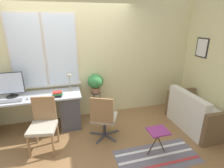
# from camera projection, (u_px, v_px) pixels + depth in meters

# --- Properties ---
(ground_plane) EXTENTS (14.00, 14.00, 0.00)m
(ground_plane) POSITION_uv_depth(u_px,v_px,m) (81.00, 131.00, 3.62)
(ground_plane) COLOR olive
(wall_back_with_window) EXTENTS (9.00, 0.12, 2.70)m
(wall_back_with_window) POSITION_uv_depth(u_px,v_px,m) (73.00, 60.00, 3.79)
(wall_back_with_window) COLOR beige
(wall_back_with_window) RESTS_ON ground_plane
(wall_right_with_picture) EXTENTS (0.08, 9.00, 2.70)m
(wall_right_with_picture) POSITION_uv_depth(u_px,v_px,m) (206.00, 59.00, 3.88)
(wall_right_with_picture) COLOR beige
(wall_right_with_picture) RESTS_ON ground_plane
(desk) EXTENTS (2.16, 0.62, 0.76)m
(desk) POSITION_uv_depth(u_px,v_px,m) (27.00, 113.00, 3.51)
(desk) COLOR #B2B7BC
(desk) RESTS_ON ground_plane
(monitor) EXTENTS (0.48, 0.22, 0.49)m
(monitor) POSITION_uv_depth(u_px,v_px,m) (10.00, 85.00, 3.32)
(monitor) COLOR black
(monitor) RESTS_ON desk
(keyboard) EXTENTS (0.38, 0.14, 0.02)m
(keyboard) POSITION_uv_depth(u_px,v_px,m) (11.00, 101.00, 3.19)
(keyboard) COLOR slate
(keyboard) RESTS_ON desk
(mouse) EXTENTS (0.04, 0.07, 0.03)m
(mouse) POSITION_uv_depth(u_px,v_px,m) (28.00, 99.00, 3.27)
(mouse) COLOR slate
(mouse) RESTS_ON desk
(desk_lamp) EXTENTS (0.13, 0.13, 0.37)m
(desk_lamp) POSITION_uv_depth(u_px,v_px,m) (69.00, 79.00, 3.65)
(desk_lamp) COLOR #BCB299
(desk_lamp) RESTS_ON desk
(book_stack) EXTENTS (0.20, 0.16, 0.10)m
(book_stack) POSITION_uv_depth(u_px,v_px,m) (57.00, 94.00, 3.40)
(book_stack) COLOR black
(book_stack) RESTS_ON desk
(desk_chair_wooden) EXTENTS (0.51, 0.52, 0.92)m
(desk_chair_wooden) POSITION_uv_depth(u_px,v_px,m) (43.00, 123.00, 3.01)
(desk_chair_wooden) COLOR olive
(desk_chair_wooden) RESTS_ON ground_plane
(office_chair_swivel) EXTENTS (0.60, 0.62, 0.91)m
(office_chair_swivel) POSITION_uv_depth(u_px,v_px,m) (104.00, 117.00, 3.27)
(office_chair_swivel) COLOR #47474C
(office_chair_swivel) RESTS_ON ground_plane
(couch_loveseat) EXTENTS (0.72, 1.25, 0.80)m
(couch_loveseat) POSITION_uv_depth(u_px,v_px,m) (196.00, 115.00, 3.67)
(couch_loveseat) COLOR silver
(couch_loveseat) RESTS_ON ground_plane
(plant_stand) EXTENTS (0.22, 0.22, 0.63)m
(plant_stand) POSITION_uv_depth(u_px,v_px,m) (96.00, 96.00, 4.01)
(plant_stand) COLOR #333338
(plant_stand) RESTS_ON ground_plane
(potted_plant) EXTENTS (0.35, 0.35, 0.42)m
(potted_plant) POSITION_uv_depth(u_px,v_px,m) (95.00, 82.00, 3.89)
(potted_plant) COLOR #9E6B4C
(potted_plant) RESTS_ON plant_stand
(floor_rug_striped) EXTENTS (1.39, 0.65, 0.01)m
(floor_rug_striped) POSITION_uv_depth(u_px,v_px,m) (157.00, 156.00, 2.94)
(floor_rug_striped) COLOR slate
(floor_rug_striped) RESTS_ON ground_plane
(folding_stool) EXTENTS (0.35, 0.28, 0.46)m
(folding_stool) POSITION_uv_depth(u_px,v_px,m) (158.00, 133.00, 2.89)
(folding_stool) COLOR #93337A
(folding_stool) RESTS_ON ground_plane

